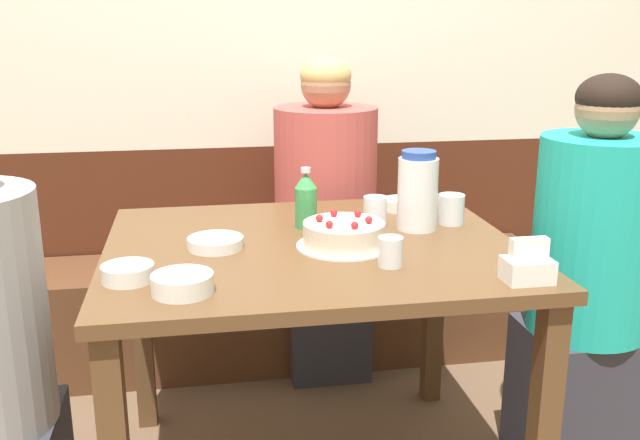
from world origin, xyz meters
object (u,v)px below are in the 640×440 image
object	(u,v)px
birthday_cake	(344,235)
bowl_sauce_shallow	(128,273)
person_teal_shirt	(588,290)
water_pitcher	(418,191)
glass_tumbler_short	(390,252)
glass_water_tall	(375,212)
bench_seat	(279,309)
glass_shot_small	(451,209)
person_pale_blue_shirt	(325,221)
bowl_soup_white	(215,243)
bowl_rice_small	(183,284)
bowl_side_dish	(402,204)
soju_bottle	(306,199)
napkin_holder	(528,266)

from	to	relation	value
birthday_cake	bowl_sauce_shallow	xyz separation A→B (m)	(-0.55, -0.17, -0.01)
bowl_sauce_shallow	person_teal_shirt	distance (m)	1.31
water_pitcher	glass_tumbler_short	world-z (taller)	water_pitcher
birthday_cake	bowl_sauce_shallow	distance (m)	0.57
bowl_sauce_shallow	glass_tumbler_short	xyz separation A→B (m)	(0.63, -0.00, 0.02)
glass_water_tall	bench_seat	bearing A→B (deg)	106.03
glass_shot_small	person_pale_blue_shirt	bearing A→B (deg)	114.16
bowl_soup_white	water_pitcher	bearing A→B (deg)	8.72
bowl_rice_small	bowl_side_dish	world-z (taller)	bowl_rice_small
person_teal_shirt	bowl_soup_white	bearing A→B (deg)	-1.90
glass_tumbler_short	glass_shot_small	xyz separation A→B (m)	(0.28, 0.34, 0.01)
soju_bottle	bowl_rice_small	distance (m)	0.59
bench_seat	glass_tumbler_short	xyz separation A→B (m)	(0.16, -1.05, 0.57)
birthday_cake	bowl_side_dish	world-z (taller)	birthday_cake
soju_bottle	glass_shot_small	distance (m)	0.43
birthday_cake	glass_tumbler_short	xyz separation A→B (m)	(0.08, -0.17, 0.00)
napkin_holder	person_pale_blue_shirt	size ratio (longest dim) A/B	0.09
bowl_soup_white	glass_tumbler_short	distance (m)	0.47
person_teal_shirt	bench_seat	bearing A→B (deg)	-46.90
bowl_soup_white	bowl_side_dish	xyz separation A→B (m)	(0.60, 0.31, 0.00)
bowl_sauce_shallow	birthday_cake	bearing A→B (deg)	16.96
bowl_soup_white	bowl_rice_small	size ratio (longest dim) A/B	1.08
bowl_side_dish	birthday_cake	bearing A→B (deg)	-126.87
water_pitcher	bowl_sauce_shallow	world-z (taller)	water_pitcher
bowl_rice_small	glass_water_tall	bearing A→B (deg)	38.07
bowl_soup_white	person_pale_blue_shirt	size ratio (longest dim) A/B	0.12
bowl_rice_small	bowl_soup_white	bearing A→B (deg)	75.16
soju_bottle	glass_shot_small	xyz separation A→B (m)	(0.43, -0.04, -0.04)
napkin_holder	glass_tumbler_short	distance (m)	0.33
bench_seat	bowl_side_dish	bearing A→B (deg)	-57.08
bench_seat	glass_water_tall	bearing A→B (deg)	-73.97
bench_seat	water_pitcher	world-z (taller)	water_pitcher
glass_shot_small	bowl_side_dish	bearing A→B (deg)	118.39
bowl_side_dish	person_pale_blue_shirt	world-z (taller)	person_pale_blue_shirt
person_teal_shirt	person_pale_blue_shirt	bearing A→B (deg)	-49.79
water_pitcher	soju_bottle	bearing A→B (deg)	167.02
soju_bottle	person_teal_shirt	size ratio (longest dim) A/B	0.15
birthday_cake	glass_tumbler_short	distance (m)	0.19
person_teal_shirt	water_pitcher	bearing A→B (deg)	-14.28
birthday_cake	bowl_side_dish	xyz separation A→B (m)	(0.26, 0.35, -0.02)
soju_bottle	bowl_rice_small	size ratio (longest dim) A/B	1.28
bench_seat	person_teal_shirt	size ratio (longest dim) A/B	1.79
glass_shot_small	person_pale_blue_shirt	distance (m)	0.69
person_pale_blue_shirt	glass_tumbler_short	bearing A→B (deg)	-0.58
person_pale_blue_shirt	water_pitcher	bearing A→B (deg)	13.49
bowl_soup_white	bowl_side_dish	distance (m)	0.67
bowl_rice_small	glass_water_tall	size ratio (longest dim) A/B	1.48
water_pitcher	napkin_holder	world-z (taller)	water_pitcher
bench_seat	birthday_cake	size ratio (longest dim) A/B	8.39
bowl_side_dish	person_pale_blue_shirt	size ratio (longest dim) A/B	0.10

